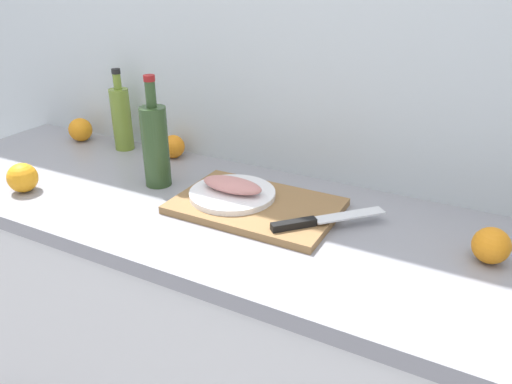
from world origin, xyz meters
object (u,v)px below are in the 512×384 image
Objects in this scene: cutting_board at (256,206)px; orange_0 at (23,178)px; chef_knife at (315,221)px; white_plate at (232,194)px; wine_bottle at (155,144)px; fish_fillet at (232,185)px; olive_oil_bottle at (122,118)px.

orange_0 is at bearing -161.88° from cutting_board.
cutting_board is at bearing 121.90° from chef_knife.
orange_0 is (-0.62, -0.20, 0.03)m from cutting_board.
wine_bottle is at bearing 178.65° from white_plate.
chef_knife is 0.82m from orange_0.
fish_fillet is at bearing -90.00° from white_plate.
white_plate is at bearing 90.00° from fish_fillet.
wine_bottle reaches higher than olive_oil_bottle.
cutting_board is 1.82× the size of white_plate.
orange_0 is at bearing -91.80° from olive_oil_bottle.
olive_oil_bottle is (-0.61, 0.19, 0.10)m from cutting_board.
cutting_board is 0.08m from fish_fillet.
orange_0 reaches higher than cutting_board.
chef_knife is 0.82m from olive_oil_bottle.
fish_fillet is 0.25m from chef_knife.
orange_0 reaches higher than fish_fillet.
orange_0 is (-0.80, -0.17, 0.01)m from chef_knife.
wine_bottle is 3.82× the size of orange_0.
cutting_board is 0.34m from wine_bottle.
orange_0 is (-0.01, -0.40, -0.07)m from olive_oil_bottle.
fish_fillet is 0.75× the size of chef_knife.
white_plate is 0.59m from orange_0.
fish_fillet is (0.00, -0.00, 0.03)m from white_plate.
white_plate is 0.73× the size of wine_bottle.
wine_bottle is at bearing 35.28° from orange_0.
white_plate is at bearing 177.49° from cutting_board.
olive_oil_bottle is 0.34m from wine_bottle.
wine_bottle is (-0.25, 0.01, 0.07)m from fish_fillet.
white_plate is 0.03m from fish_fillet.
chef_knife is at bearing -9.16° from fish_fillet.
chef_knife is 2.79× the size of orange_0.
white_plate is 0.99× the size of chef_knife.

